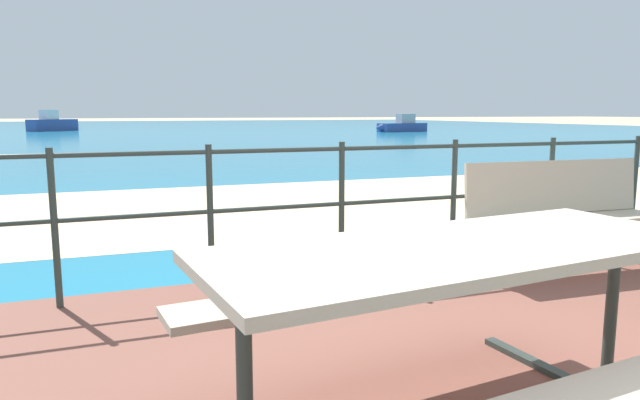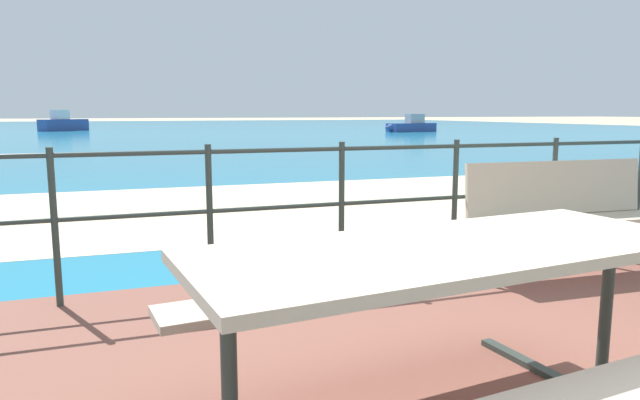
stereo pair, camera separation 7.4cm
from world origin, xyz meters
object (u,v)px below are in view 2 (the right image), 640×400
at_px(picnic_table, 451,294).
at_px(boat_far, 411,126).
at_px(boat_mid, 65,124).
at_px(park_bench, 563,207).

height_order(picnic_table, boat_far, boat_far).
bearing_deg(picnic_table, boat_mid, 89.74).
relative_size(picnic_table, boat_far, 0.49).
height_order(picnic_table, park_bench, park_bench).
distance_m(picnic_table, park_bench, 2.83).
relative_size(picnic_table, boat_mid, 0.59).
distance_m(park_bench, boat_mid, 40.46).
height_order(park_bench, boat_far, boat_far).
bearing_deg(boat_mid, park_bench, -124.48).
bearing_deg(picnic_table, boat_far, 55.67).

